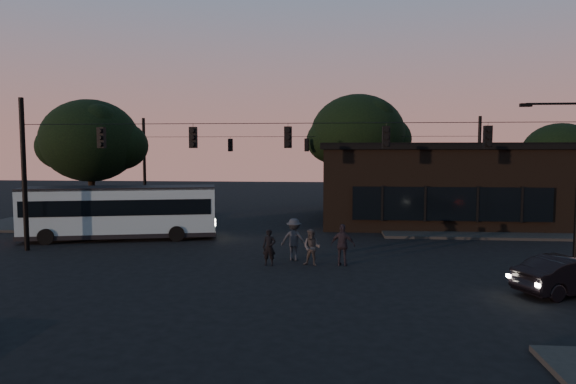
# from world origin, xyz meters

# --- Properties ---
(ground) EXTENTS (120.00, 120.00, 0.00)m
(ground) POSITION_xyz_m (0.00, 0.00, 0.00)
(ground) COLOR black
(ground) RESTS_ON ground
(sidewalk_far_right) EXTENTS (14.00, 10.00, 0.15)m
(sidewalk_far_right) POSITION_xyz_m (12.00, 14.00, 0.07)
(sidewalk_far_right) COLOR black
(sidewalk_far_right) RESTS_ON ground
(sidewalk_far_left) EXTENTS (14.00, 10.00, 0.15)m
(sidewalk_far_left) POSITION_xyz_m (-14.00, 14.00, 0.07)
(sidewalk_far_left) COLOR black
(sidewalk_far_left) RESTS_ON ground
(building) EXTENTS (15.40, 10.41, 5.40)m
(building) POSITION_xyz_m (9.00, 15.97, 2.71)
(building) COLOR black
(building) RESTS_ON ground
(tree_behind) EXTENTS (7.60, 7.60, 9.43)m
(tree_behind) POSITION_xyz_m (4.00, 22.00, 6.19)
(tree_behind) COLOR black
(tree_behind) RESTS_ON ground
(tree_right) EXTENTS (5.20, 5.20, 6.86)m
(tree_right) POSITION_xyz_m (18.00, 18.00, 4.63)
(tree_right) COLOR black
(tree_right) RESTS_ON ground
(tree_left) EXTENTS (6.40, 6.40, 8.30)m
(tree_left) POSITION_xyz_m (-14.00, 13.00, 5.57)
(tree_left) COLOR black
(tree_left) RESTS_ON ground
(signal_rig_near) EXTENTS (26.24, 0.30, 7.50)m
(signal_rig_near) POSITION_xyz_m (0.00, 4.00, 4.45)
(signal_rig_near) COLOR black
(signal_rig_near) RESTS_ON ground
(signal_rig_far) EXTENTS (26.24, 0.30, 7.50)m
(signal_rig_far) POSITION_xyz_m (0.00, 20.00, 4.20)
(signal_rig_far) COLOR black
(signal_rig_far) RESTS_ON ground
(bus) EXTENTS (10.72, 4.79, 2.94)m
(bus) POSITION_xyz_m (-9.66, 7.50, 1.65)
(bus) COLOR #7C969E
(bus) RESTS_ON ground
(car) EXTENTS (4.27, 2.88, 1.33)m
(car) POSITION_xyz_m (10.31, -1.69, 0.67)
(car) COLOR black
(car) RESTS_ON ground
(pedestrian_a) EXTENTS (0.61, 0.43, 1.58)m
(pedestrian_a) POSITION_xyz_m (-0.61, 1.78, 0.79)
(pedestrian_a) COLOR black
(pedestrian_a) RESTS_ON ground
(pedestrian_b) EXTENTS (0.89, 0.76, 1.57)m
(pedestrian_b) POSITION_xyz_m (1.21, 1.93, 0.79)
(pedestrian_b) COLOR #373232
(pedestrian_b) RESTS_ON ground
(pedestrian_c) EXTENTS (1.12, 0.63, 1.79)m
(pedestrian_c) POSITION_xyz_m (2.54, 2.04, 0.90)
(pedestrian_c) COLOR black
(pedestrian_c) RESTS_ON ground
(pedestrian_d) EXTENTS (1.31, 0.88, 1.89)m
(pedestrian_d) POSITION_xyz_m (0.37, 2.95, 0.95)
(pedestrian_d) COLOR #21242A
(pedestrian_d) RESTS_ON ground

